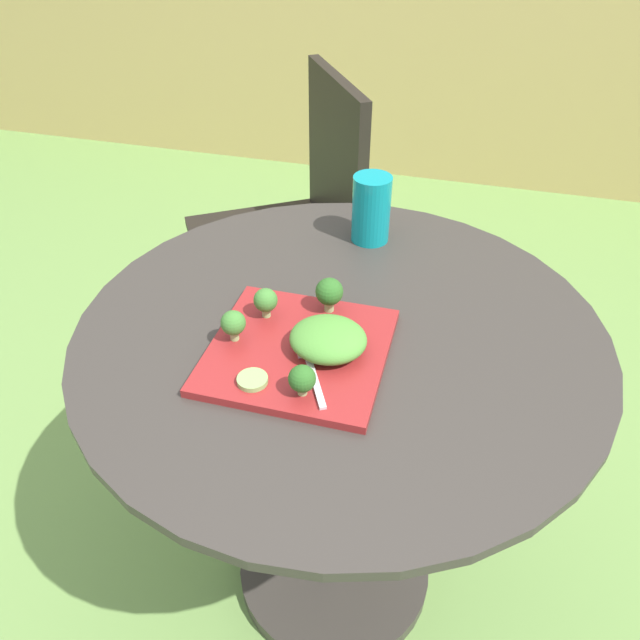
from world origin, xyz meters
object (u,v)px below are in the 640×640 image
object	(u,v)px
patio_chair	(299,213)
drinking_glass	(371,212)
fork	(308,364)
salad_plate	(298,351)

from	to	relation	value
patio_chair	drinking_glass	distance (m)	0.62
drinking_glass	fork	distance (m)	0.41
salad_plate	drinking_glass	bearing A→B (deg)	84.53
patio_chair	salad_plate	bearing A→B (deg)	-73.02
fork	drinking_glass	bearing A→B (deg)	88.66
patio_chair	fork	world-z (taller)	patio_chair
salad_plate	fork	world-z (taller)	fork
drinking_glass	fork	size ratio (longest dim) A/B	0.92
patio_chair	fork	size ratio (longest dim) A/B	6.22
salad_plate	drinking_glass	size ratio (longest dim) A/B	2.03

